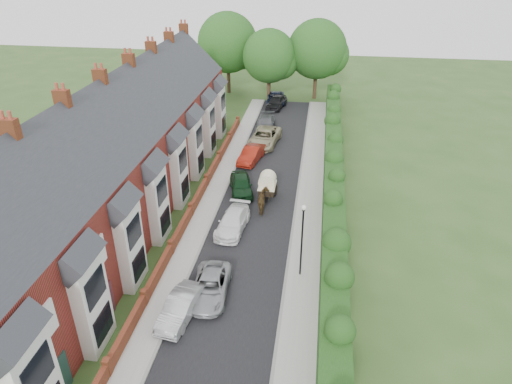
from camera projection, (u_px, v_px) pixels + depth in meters
ground at (236, 314)px, 25.91m from camera, size 140.00×140.00×0.00m
road at (255, 214)px, 35.52m from camera, size 6.00×58.00×0.02m
pavement_hedge_side at (308, 217)px, 34.97m from camera, size 2.20×58.00×0.12m
pavement_house_side at (207, 210)px, 35.98m from camera, size 1.70×58.00×0.12m
kerb_hedge_side at (294, 216)px, 35.10m from camera, size 0.18×58.00×0.13m
kerb_house_side at (217, 210)px, 35.88m from camera, size 0.18×58.00×0.13m
hedge at (333, 202)px, 34.00m from camera, size 2.10×58.00×2.85m
terrace_row at (115, 159)px, 33.82m from camera, size 9.05×40.50×11.50m
garden_wall_row at (191, 211)px, 35.05m from camera, size 0.35×40.35×1.10m
lamppost at (302, 232)px, 27.37m from camera, size 0.32×0.32×5.16m
tree_far_left at (272, 57)px, 58.30m from camera, size 7.14×6.80×9.29m
tree_far_right at (320, 51)px, 58.97m from camera, size 7.98×7.60×10.31m
tree_far_back at (231, 44)px, 61.22m from camera, size 8.40×8.00×10.82m
car_silver_a at (181, 307)px, 25.45m from camera, size 2.03×4.26×1.35m
car_silver_b at (210, 286)px, 27.05m from camera, size 2.37×4.70×1.27m
car_white at (233, 222)px, 33.26m from camera, size 2.26×4.74×1.33m
car_green at (241, 185)px, 38.21m from camera, size 2.81×4.66×1.48m
car_red at (251, 154)px, 43.73m from camera, size 2.33×4.59×1.44m
car_beige at (264, 137)px, 47.36m from camera, size 3.32×6.06×1.61m
car_grey at (266, 123)px, 51.35m from camera, size 2.19×4.98×1.42m
car_black at (276, 102)px, 57.91m from camera, size 2.72×4.89×1.57m
horse at (264, 201)px, 35.49m from camera, size 1.23×2.17×1.74m
horse_cart at (267, 183)px, 37.20m from camera, size 1.44×3.19×2.30m
car_extra_far at (275, 98)px, 59.71m from camera, size 2.83×5.18×1.38m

